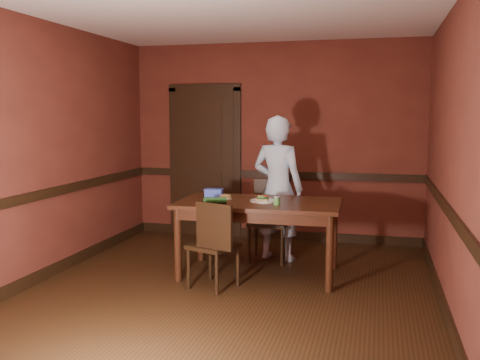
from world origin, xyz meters
The scene contains 22 objects.
floor centered at (0.00, 0.00, 0.00)m, with size 4.00×4.50×0.01m, color black.
ceiling centered at (0.00, 0.00, 2.70)m, with size 4.00×4.50×0.01m, color silver.
wall_back centered at (0.00, 2.25, 1.35)m, with size 4.00×0.02×2.70m, color #5B251B.
wall_front centered at (0.00, -2.25, 1.35)m, with size 4.00×0.02×2.70m, color #5B251B.
wall_left centered at (-2.00, 0.00, 1.35)m, with size 0.02×4.50×2.70m, color #5B251B.
wall_right centered at (2.00, 0.00, 1.35)m, with size 0.02×4.50×2.70m, color #5B251B.
dado_back centered at (0.00, 2.23, 0.90)m, with size 4.00×0.03×0.10m, color black.
dado_left centered at (-1.99, 0.00, 0.90)m, with size 0.03×4.50×0.10m, color black.
dado_right centered at (1.99, 0.00, 0.90)m, with size 0.03×4.50×0.10m, color black.
baseboard_back centered at (0.00, 2.23, 0.06)m, with size 4.00×0.03×0.12m, color black.
baseboard_left centered at (-1.99, 0.00, 0.06)m, with size 0.03×4.50×0.12m, color black.
baseboard_right centered at (1.99, 0.00, 0.06)m, with size 0.03×4.50×0.12m, color black.
door centered at (-1.00, 2.22, 1.09)m, with size 1.05×0.07×2.20m.
dining_table centered at (0.16, 0.52, 0.40)m, with size 1.72×0.97×0.81m, color #34190D.
chair_far centered at (0.15, 1.11, 0.48)m, with size 0.44×0.44×0.95m, color black, non-canonical shape.
chair_near centered at (-0.18, -0.01, 0.44)m, with size 0.41×0.41×0.88m, color black, non-canonical shape.
person centered at (0.24, 1.21, 0.86)m, with size 0.62×0.41×1.71m, color silver.
sandwich_plate centered at (0.21, 0.51, 0.82)m, with size 0.27×0.27×0.07m.
sauce_jar centered at (0.39, 0.36, 0.85)m, with size 0.07×0.07×0.08m.
cheese_saucer centered at (-0.23, 0.58, 0.82)m, with size 0.14×0.14×0.05m.
food_tub centered at (-0.40, 0.73, 0.85)m, with size 0.22×0.16×0.09m.
wrapped_veg centered at (-0.24, 0.26, 0.84)m, with size 0.07×0.07×0.24m, color #164114.
Camera 1 is at (1.38, -4.98, 1.73)m, focal length 40.00 mm.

